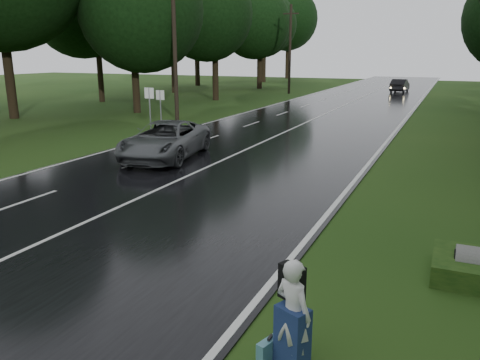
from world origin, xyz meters
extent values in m
plane|color=#264414|center=(0.00, 0.00, 0.00)|extent=(160.00, 160.00, 0.00)
cube|color=black|center=(0.00, 20.00, 0.02)|extent=(12.00, 140.00, 0.04)
cube|color=silver|center=(0.00, 20.00, 0.04)|extent=(0.12, 140.00, 0.01)
imported|color=#575B5D|center=(-2.48, 9.12, 0.82)|extent=(3.57, 6.01, 1.57)
imported|color=black|center=(2.79, 51.05, 0.79)|extent=(1.83, 4.64, 1.50)
imported|color=silver|center=(6.96, -2.15, 0.84)|extent=(0.73, 0.62, 1.69)
cube|color=navy|center=(6.96, -2.15, 0.47)|extent=(0.56, 0.48, 0.94)
cube|color=black|center=(6.86, -1.92, 1.21)|extent=(0.43, 0.34, 0.54)
cube|color=teal|center=(6.61, -2.15, 0.17)|extent=(0.29, 0.50, 0.34)
camera|label=1|loc=(8.74, -7.97, 4.45)|focal=35.41mm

